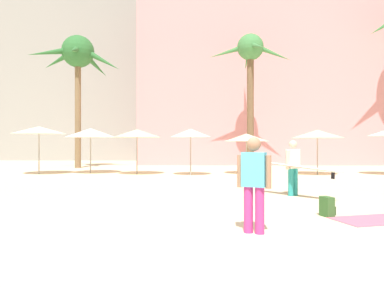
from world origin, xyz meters
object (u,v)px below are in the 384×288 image
object	(u,v)px
beach_towel	(378,220)
backpack	(327,207)
palm_tree_far_left	(78,58)
person_mid_center	(294,166)
cafe_umbrella_5	(317,134)
person_far_left	(254,181)
cafe_umbrella_2	(39,130)
palm_tree_center	(250,60)
cafe_umbrella_1	(246,137)
cafe_umbrella_7	(91,133)
cafe_umbrella_4	(191,133)
cafe_umbrella_3	(137,133)

from	to	relation	value
beach_towel	backpack	bearing A→B (deg)	158.85
palm_tree_far_left	person_mid_center	bearing A→B (deg)	-49.89
cafe_umbrella_5	person_far_left	xyz separation A→B (m)	(-4.99, -12.23, -1.16)
person_mid_center	person_far_left	world-z (taller)	person_mid_center
cafe_umbrella_2	backpack	bearing A→B (deg)	-44.30
cafe_umbrella_5	person_mid_center	distance (m)	8.44
palm_tree_center	cafe_umbrella_1	xyz separation A→B (m)	(-0.81, -4.38, -5.06)
cafe_umbrella_1	cafe_umbrella_2	xyz separation A→B (m)	(-10.73, -0.46, 0.38)
palm_tree_center	beach_towel	xyz separation A→B (m)	(0.38, -15.94, -6.95)
cafe_umbrella_2	backpack	distance (m)	15.54
cafe_umbrella_2	person_mid_center	distance (m)	13.61
cafe_umbrella_1	cafe_umbrella_7	world-z (taller)	cafe_umbrella_7
cafe_umbrella_2	cafe_umbrella_4	bearing A→B (deg)	-3.23
palm_tree_center	person_far_left	bearing A→B (deg)	-97.62
cafe_umbrella_4	cafe_umbrella_2	bearing A→B (deg)	176.77
palm_tree_far_left	cafe_umbrella_4	xyz separation A→B (m)	(7.56, -5.50, -5.09)
palm_tree_far_left	cafe_umbrella_3	xyz separation A→B (m)	(4.79, -5.03, -5.09)
cafe_umbrella_1	cafe_umbrella_7	bearing A→B (deg)	178.39
cafe_umbrella_5	person_mid_center	size ratio (longest dim) A/B	1.06
beach_towel	person_mid_center	xyz separation A→B (m)	(-0.83, 3.33, 0.90)
palm_tree_center	backpack	world-z (taller)	palm_tree_center
cafe_umbrella_3	cafe_umbrella_7	distance (m)	2.69
cafe_umbrella_1	cafe_umbrella_3	world-z (taller)	cafe_umbrella_3
cafe_umbrella_3	cafe_umbrella_4	size ratio (longest dim) A/B	1.07
cafe_umbrella_1	cafe_umbrella_3	distance (m)	5.68
cafe_umbrella_7	person_mid_center	xyz separation A→B (m)	(8.62, -8.47, -1.25)
cafe_umbrella_4	palm_tree_center	bearing A→B (deg)	54.97
cafe_umbrella_5	cafe_umbrella_7	size ratio (longest dim) A/B	0.95
cafe_umbrella_2	cafe_umbrella_7	size ratio (longest dim) A/B	0.98
palm_tree_center	beach_towel	distance (m)	17.39
person_far_left	cafe_umbrella_7	bearing A→B (deg)	-128.65
cafe_umbrella_1	cafe_umbrella_3	xyz separation A→B (m)	(-5.66, -0.44, 0.21)
cafe_umbrella_1	beach_towel	bearing A→B (deg)	-84.10
cafe_umbrella_1	cafe_umbrella_4	size ratio (longest dim) A/B	1.00
palm_tree_far_left	cafe_umbrella_1	xyz separation A→B (m)	(10.45, -4.60, -5.30)
cafe_umbrella_3	person_far_left	bearing A→B (deg)	-71.20
cafe_umbrella_1	beach_towel	distance (m)	11.78
palm_tree_center	cafe_umbrella_1	size ratio (longest dim) A/B	3.72
cafe_umbrella_1	person_mid_center	world-z (taller)	cafe_umbrella_1
cafe_umbrella_4	person_far_left	bearing A→B (deg)	-83.17
cafe_umbrella_7	cafe_umbrella_3	bearing A→B (deg)	-14.38
cafe_umbrella_1	cafe_umbrella_5	world-z (taller)	cafe_umbrella_5
palm_tree_far_left	cafe_umbrella_5	size ratio (longest dim) A/B	3.35
cafe_umbrella_1	person_far_left	distance (m)	12.85
cafe_umbrella_5	beach_towel	bearing A→B (deg)	-101.83
cafe_umbrella_2	person_mid_center	bearing A→B (deg)	-35.02
cafe_umbrella_4	person_far_left	world-z (taller)	cafe_umbrella_4
palm_tree_far_left	cafe_umbrella_7	xyz separation A→B (m)	(2.19, -4.37, -5.04)
cafe_umbrella_3	backpack	size ratio (longest dim) A/B	5.90
cafe_umbrella_2	cafe_umbrella_1	bearing A→B (deg)	2.46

